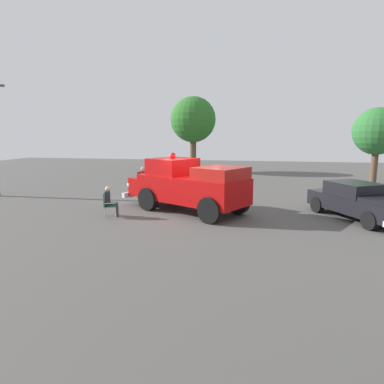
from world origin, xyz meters
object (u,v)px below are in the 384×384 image
at_px(classic_hot_rod, 359,201).
at_px(spectator_seated, 110,200).
at_px(lawn_chair_near_truck, 107,203).
at_px(oak_tree_distant, 377,132).
at_px(vintage_fire_truck, 188,185).
at_px(spectator_standing, 143,180).
at_px(oak_tree_left, 193,120).

relative_size(classic_hot_rod, spectator_seated, 3.65).
distance_m(lawn_chair_near_truck, oak_tree_distant, 18.30).
bearing_deg(lawn_chair_near_truck, vintage_fire_truck, 117.55).
xyz_separation_m(classic_hot_rod, oak_tree_distant, (-10.01, 3.62, 2.82)).
bearing_deg(lawn_chair_near_truck, spectator_seated, 115.87).
bearing_deg(lawn_chair_near_truck, oak_tree_distant, 130.02).
bearing_deg(classic_hot_rod, lawn_chair_near_truck, -81.07).
xyz_separation_m(classic_hot_rod, spectator_standing, (-2.89, -10.17, 0.22)).
distance_m(vintage_fire_truck, oak_tree_left, 16.20).
distance_m(spectator_seated, oak_tree_left, 17.62).
height_order(vintage_fire_truck, oak_tree_left, oak_tree_left).
relative_size(vintage_fire_truck, lawn_chair_near_truck, 6.13).
xyz_separation_m(vintage_fire_truck, oak_tree_distant, (-9.99, 10.72, 2.37)).
relative_size(vintage_fire_truck, oak_tree_distant, 1.21).
bearing_deg(spectator_seated, lawn_chair_near_truck, -64.13).
height_order(classic_hot_rod, spectator_standing, spectator_standing).
height_order(lawn_chair_near_truck, spectator_standing, spectator_standing).
bearing_deg(vintage_fire_truck, oak_tree_left, -170.18).
bearing_deg(lawn_chair_near_truck, classic_hot_rod, 98.93).
bearing_deg(vintage_fire_truck, oak_tree_distant, 132.98).
xyz_separation_m(lawn_chair_near_truck, spectator_seated, (-0.06, 0.12, 0.11)).
bearing_deg(spectator_seated, spectator_standing, -178.88).
bearing_deg(lawn_chair_near_truck, oak_tree_left, 178.63).
relative_size(lawn_chair_near_truck, spectator_seated, 0.79).
relative_size(spectator_seated, spectator_standing, 0.77).
distance_m(vintage_fire_truck, lawn_chair_near_truck, 3.56).
xyz_separation_m(spectator_seated, oak_tree_left, (-17.17, 0.29, 3.95)).
bearing_deg(oak_tree_left, classic_hot_rod, 32.09).
bearing_deg(vintage_fire_truck, classic_hot_rod, 89.84).
xyz_separation_m(lawn_chair_near_truck, oak_tree_distant, (-11.61, 13.83, 2.97)).
bearing_deg(spectator_seated, classic_hot_rod, 98.72).
bearing_deg(oak_tree_distant, classic_hot_rod, -19.91).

